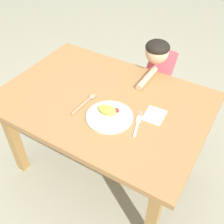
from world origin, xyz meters
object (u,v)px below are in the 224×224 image
Objects in this scene: spoon at (87,101)px; person at (158,83)px; fork at (137,124)px; plate at (109,115)px.

spoon is 0.67m from person.
fork is at bearing -89.24° from spoon.
person reaches higher than spoon.
spoon is 0.25× the size of person.
spoon reaches higher than fork.
plate is at bearing 83.02° from fork.
plate is 0.30× the size of person.
plate is 0.17m from fork.
spoon is at bearing 71.32° from fork.
fork is 0.35m from spoon.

